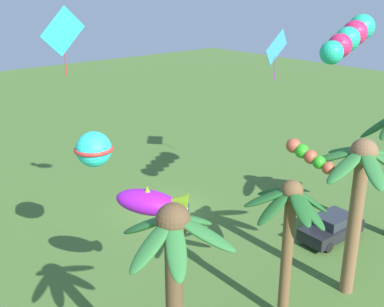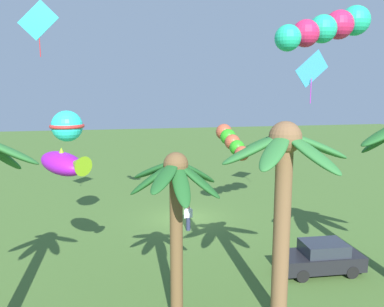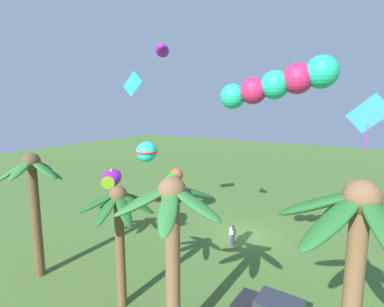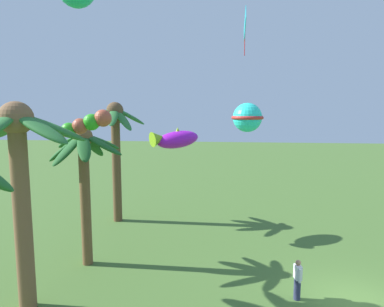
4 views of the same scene
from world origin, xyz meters
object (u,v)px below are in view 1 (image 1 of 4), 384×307
kite_fish_5 (152,202)px  kite_ball_0 (94,149)px  kite_diamond_3 (63,32)px  palm_tree_3 (289,218)px  parked_car_0 (332,227)px  spectator_0 (186,212)px  palm_tree_1 (174,268)px  kite_tube_2 (349,38)px  palm_tree_2 (359,182)px  kite_diamond_1 (276,48)px  kite_tube_6 (308,155)px

kite_fish_5 → kite_ball_0: bearing=-86.5°
kite_diamond_3 → palm_tree_3: bearing=126.7°
parked_car_0 → kite_diamond_3: bearing=-20.9°
spectator_0 → palm_tree_1: bearing=48.7°
kite_ball_0 → kite_tube_2: bearing=156.2°
kite_ball_0 → kite_diamond_3: (1.06, 0.18, 5.15)m
palm_tree_2 → palm_tree_3: size_ratio=1.17×
kite_ball_0 → kite_diamond_3: kite_diamond_3 is taller
palm_tree_1 → parked_car_0: 14.78m
kite_diamond_3 → kite_ball_0: bearing=-170.1°
kite_diamond_1 → kite_fish_5: 16.21m
palm_tree_3 → kite_tube_6: (-2.39, -1.02, 1.85)m
kite_diamond_3 → kite_tube_6: kite_diamond_3 is taller
palm_tree_2 → spectator_0: 11.15m
kite_tube_2 → palm_tree_1: bearing=12.8°
kite_ball_0 → palm_tree_2: bearing=134.7°
palm_tree_2 → kite_tube_2: kite_tube_2 is taller
spectator_0 → kite_diamond_1: bearing=-177.3°
palm_tree_3 → kite_fish_5: (4.19, -3.57, 0.73)m
kite_ball_0 → kite_fish_5: kite_ball_0 is taller
spectator_0 → kite_tube_6: kite_tube_6 is taller
palm_tree_2 → kite_tube_2: 7.30m
kite_tube_2 → kite_diamond_3: size_ratio=1.73×
palm_tree_3 → parked_car_0: 8.76m
palm_tree_3 → spectator_0: (-2.25, -9.21, -4.00)m
palm_tree_2 → spectator_0: (1.53, -9.96, -4.76)m
kite_tube_6 → kite_tube_2: bearing=-162.5°
parked_car_0 → kite_tube_2: bearing=-4.5°
palm_tree_2 → kite_fish_5: (7.98, -4.31, -0.03)m
palm_tree_3 → kite_diamond_3: kite_diamond_3 is taller
kite_ball_0 → kite_diamond_3: size_ratio=0.73×
kite_diamond_1 → kite_diamond_3: size_ratio=1.23×
kite_diamond_1 → kite_fish_5: bearing=22.7°
parked_car_0 → kite_tube_2: size_ratio=0.85×
palm_tree_3 → kite_tube_6: 3.19m
palm_tree_1 → kite_tube_6: 8.92m
kite_fish_5 → kite_tube_6: (-6.58, 2.55, 1.12)m
palm_tree_2 → parked_car_0: 6.81m
palm_tree_2 → kite_diamond_1: (-6.45, -10.34, 4.26)m
palm_tree_2 → spectator_0: palm_tree_2 is taller
parked_car_0 → spectator_0: spectator_0 is taller
palm_tree_2 → kite_diamond_3: size_ratio=2.80×
kite_tube_2 → parked_car_0: bearing=175.5°
palm_tree_1 → kite_diamond_3: kite_diamond_3 is taller
kite_diamond_3 → spectator_0: bearing=-166.7°
palm_tree_1 → parked_car_0: palm_tree_1 is taller
parked_car_0 → kite_fish_5: size_ratio=1.34×
kite_diamond_3 → kite_tube_2: bearing=158.7°
kite_diamond_1 → kite_tube_6: bearing=47.5°
parked_car_0 → kite_ball_0: kite_ball_0 is taller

